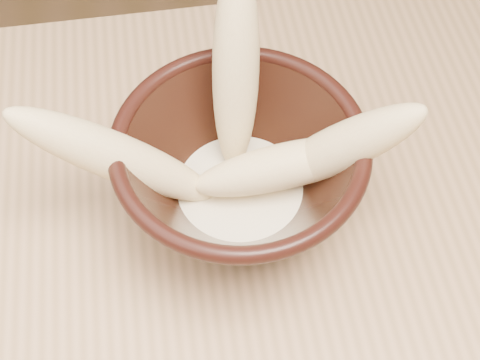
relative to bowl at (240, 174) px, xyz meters
name	(u,v)px	position (x,y,z in m)	size (l,w,h in m)	color
bowl	(240,174)	(0.00, 0.00, 0.00)	(0.20, 0.20, 0.11)	black
milk_puddle	(240,191)	(0.00, 0.00, -0.03)	(0.11, 0.11, 0.02)	#EFE4C0
banana_upright	(236,70)	(0.01, 0.06, 0.06)	(0.04, 0.04, 0.17)	#E7C788
banana_left	(117,157)	(-0.09, 0.01, 0.03)	(0.04, 0.04, 0.18)	#E7C788
banana_right	(339,149)	(0.07, -0.01, 0.03)	(0.04, 0.04, 0.15)	#E7C788
banana_across	(282,167)	(0.03, -0.01, 0.01)	(0.04, 0.04, 0.14)	#E7C788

